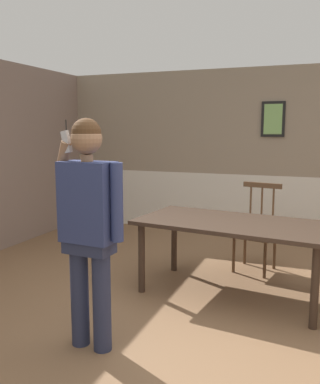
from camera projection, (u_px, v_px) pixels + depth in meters
ground_plane at (206, 333)px, 3.44m from camera, size 7.60×7.60×0.00m
room_back_partition at (264, 156)px, 6.44m from camera, size 6.70×0.17×2.61m
dining_table at (233, 229)px, 4.15m from camera, size 2.00×1.19×0.77m
chair_near_window at (256, 231)px, 4.93m from camera, size 0.55×0.55×1.04m
person_figure at (89, 218)px, 3.07m from camera, size 0.57×0.25×1.76m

